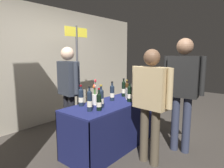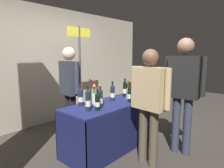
# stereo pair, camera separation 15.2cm
# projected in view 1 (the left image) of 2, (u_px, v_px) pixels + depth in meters

# --- Properties ---
(ground_plane) EXTENTS (12.00, 12.00, 0.00)m
(ground_plane) POSITION_uv_depth(u_px,v_px,m) (112.00, 147.00, 3.25)
(ground_plane) COLOR #38332D
(back_partition) EXTENTS (6.13, 0.12, 2.52)m
(back_partition) POSITION_uv_depth(u_px,v_px,m) (44.00, 66.00, 4.24)
(back_partition) COLOR #B2A893
(back_partition) RESTS_ON ground_plane
(tasting_table) EXTENTS (1.67, 0.66, 0.75)m
(tasting_table) POSITION_uv_depth(u_px,v_px,m) (112.00, 117.00, 3.17)
(tasting_table) COLOR #191E51
(tasting_table) RESTS_ON ground_plane
(featured_wine_bottle) EXTENTS (0.08, 0.08, 0.33)m
(featured_wine_bottle) POSITION_uv_depth(u_px,v_px,m) (101.00, 98.00, 2.82)
(featured_wine_bottle) COLOR #192333
(featured_wine_bottle) RESTS_ON tasting_table
(display_bottle_0) EXTENTS (0.07, 0.07, 0.32)m
(display_bottle_0) POSITION_uv_depth(u_px,v_px,m) (112.00, 93.00, 3.24)
(display_bottle_0) COLOR #192333
(display_bottle_0) RESTS_ON tasting_table
(display_bottle_1) EXTENTS (0.07, 0.07, 0.31)m
(display_bottle_1) POSITION_uv_depth(u_px,v_px,m) (99.00, 102.00, 2.68)
(display_bottle_1) COLOR black
(display_bottle_1) RESTS_ON tasting_table
(display_bottle_2) EXTENTS (0.07, 0.07, 0.34)m
(display_bottle_2) POSITION_uv_depth(u_px,v_px,m) (90.00, 101.00, 2.64)
(display_bottle_2) COLOR #192333
(display_bottle_2) RESTS_ON tasting_table
(display_bottle_3) EXTENTS (0.07, 0.07, 0.33)m
(display_bottle_3) POSITION_uv_depth(u_px,v_px,m) (124.00, 89.00, 3.56)
(display_bottle_3) COLOR black
(display_bottle_3) RESTS_ON tasting_table
(display_bottle_4) EXTENTS (0.08, 0.08, 0.32)m
(display_bottle_4) POSITION_uv_depth(u_px,v_px,m) (130.00, 93.00, 3.17)
(display_bottle_4) COLOR black
(display_bottle_4) RESTS_ON tasting_table
(display_bottle_5) EXTENTS (0.07, 0.07, 0.29)m
(display_bottle_5) POSITION_uv_depth(u_px,v_px,m) (127.00, 89.00, 3.67)
(display_bottle_5) COLOR #38230F
(display_bottle_5) RESTS_ON tasting_table
(display_bottle_6) EXTENTS (0.08, 0.08, 0.32)m
(display_bottle_6) POSITION_uv_depth(u_px,v_px,m) (81.00, 97.00, 2.91)
(display_bottle_6) COLOR #192333
(display_bottle_6) RESTS_ON tasting_table
(wine_glass_near_vendor) EXTENTS (0.07, 0.07, 0.15)m
(wine_glass_near_vendor) POSITION_uv_depth(u_px,v_px,m) (142.00, 92.00, 3.40)
(wine_glass_near_vendor) COLOR silver
(wine_glass_near_vendor) RESTS_ON tasting_table
(flower_vase) EXTENTS (0.09, 0.09, 0.40)m
(flower_vase) POSITION_uv_depth(u_px,v_px,m) (95.00, 97.00, 2.98)
(flower_vase) COLOR silver
(flower_vase) RESTS_ON tasting_table
(brochure_stand) EXTENTS (0.14, 0.13, 0.18)m
(brochure_stand) POSITION_uv_depth(u_px,v_px,m) (126.00, 93.00, 3.41)
(brochure_stand) COLOR silver
(brochure_stand) RESTS_ON tasting_table
(vendor_presenter) EXTENTS (0.27, 0.57, 1.63)m
(vendor_presenter) POSITION_uv_depth(u_px,v_px,m) (68.00, 85.00, 3.39)
(vendor_presenter) COLOR black
(vendor_presenter) RESTS_ON ground_plane
(taster_foreground_right) EXTENTS (0.25, 0.62, 1.58)m
(taster_foreground_right) POSITION_uv_depth(u_px,v_px,m) (151.00, 97.00, 2.64)
(taster_foreground_right) COLOR #4C4233
(taster_foreground_right) RESTS_ON ground_plane
(taster_foreground_left) EXTENTS (0.26, 0.60, 1.75)m
(taster_foreground_left) POSITION_uv_depth(u_px,v_px,m) (183.00, 85.00, 2.95)
(taster_foreground_left) COLOR #2D3347
(taster_foreground_left) RESTS_ON ground_plane
(booth_signpost) EXTENTS (0.57, 0.04, 2.07)m
(booth_signpost) POSITION_uv_depth(u_px,v_px,m) (77.00, 64.00, 4.01)
(booth_signpost) COLOR #47474C
(booth_signpost) RESTS_ON ground_plane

